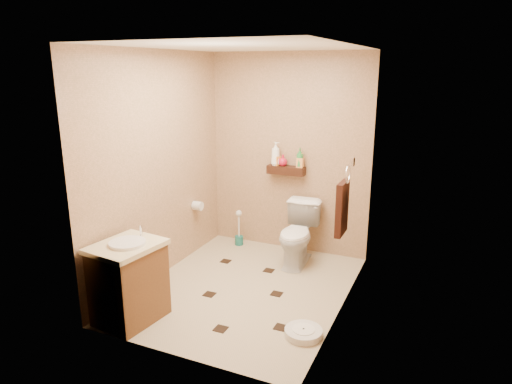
% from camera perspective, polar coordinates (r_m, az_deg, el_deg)
% --- Properties ---
extents(ground, '(2.50, 2.50, 0.00)m').
position_cam_1_polar(ground, '(4.84, -1.34, -11.98)').
color(ground, tan).
rests_on(ground, ground).
extents(wall_back, '(2.00, 0.04, 2.40)m').
position_cam_1_polar(wall_back, '(5.55, 4.11, 4.72)').
color(wall_back, tan).
rests_on(wall_back, ground).
extents(wall_front, '(2.00, 0.04, 2.40)m').
position_cam_1_polar(wall_front, '(3.37, -10.57, -2.58)').
color(wall_front, tan).
rests_on(wall_front, ground).
extents(wall_left, '(0.04, 2.50, 2.40)m').
position_cam_1_polar(wall_left, '(4.92, -12.05, 3.03)').
color(wall_left, tan).
rests_on(wall_left, ground).
extents(wall_right, '(0.04, 2.50, 2.40)m').
position_cam_1_polar(wall_right, '(4.10, 11.30, 0.62)').
color(wall_right, tan).
rests_on(wall_right, ground).
extents(ceiling, '(2.00, 2.50, 0.02)m').
position_cam_1_polar(ceiling, '(4.30, -1.55, 17.73)').
color(ceiling, white).
rests_on(ceiling, wall_back).
extents(wall_shelf, '(0.46, 0.14, 0.10)m').
position_cam_1_polar(wall_shelf, '(5.51, 3.79, 2.74)').
color(wall_shelf, black).
rests_on(wall_shelf, wall_back).
extents(floor_accents, '(1.21, 1.41, 0.01)m').
position_cam_1_polar(floor_accents, '(4.75, -1.17, -12.52)').
color(floor_accents, black).
rests_on(floor_accents, ground).
extents(toilet, '(0.45, 0.73, 0.71)m').
position_cam_1_polar(toilet, '(5.30, 5.25, -5.29)').
color(toilet, white).
rests_on(toilet, ground).
extents(vanity, '(0.57, 0.66, 0.85)m').
position_cam_1_polar(vanity, '(4.30, -15.60, -10.68)').
color(vanity, brown).
rests_on(vanity, ground).
extents(bathroom_scale, '(0.33, 0.33, 0.07)m').
position_cam_1_polar(bathroom_scale, '(4.10, 5.95, -17.06)').
color(bathroom_scale, silver).
rests_on(bathroom_scale, ground).
extents(toilet_brush, '(0.11, 0.11, 0.47)m').
position_cam_1_polar(toilet_brush, '(5.89, -2.14, -5.11)').
color(toilet_brush, '#19665D').
rests_on(toilet_brush, ground).
extents(towel_ring, '(0.12, 0.30, 0.76)m').
position_cam_1_polar(towel_ring, '(4.42, 10.76, -1.70)').
color(towel_ring, silver).
rests_on(towel_ring, wall_right).
extents(toilet_paper, '(0.12, 0.11, 0.12)m').
position_cam_1_polar(toilet_paper, '(5.56, -7.31, -1.71)').
color(toilet_paper, silver).
rests_on(toilet_paper, wall_left).
extents(bottle_a, '(0.13, 0.13, 0.28)m').
position_cam_1_polar(bottle_a, '(5.52, 2.47, 4.82)').
color(bottle_a, white).
rests_on(bottle_a, wall_shelf).
extents(bottle_b, '(0.10, 0.10, 0.17)m').
position_cam_1_polar(bottle_b, '(5.52, 2.59, 4.23)').
color(bottle_b, '#FFA535').
rests_on(bottle_b, wall_shelf).
extents(bottle_c, '(0.15, 0.15, 0.14)m').
position_cam_1_polar(bottle_c, '(5.50, 3.38, 3.99)').
color(bottle_c, '#B91530').
rests_on(bottle_c, wall_shelf).
extents(bottle_d, '(0.11, 0.11, 0.23)m').
position_cam_1_polar(bottle_d, '(5.42, 5.50, 4.28)').
color(bottle_d, '#2D883B').
rests_on(bottle_d, wall_shelf).
extents(bottle_e, '(0.08, 0.08, 0.18)m').
position_cam_1_polar(bottle_e, '(5.42, 5.54, 3.99)').
color(bottle_e, '#F49D51').
rests_on(bottle_e, wall_shelf).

